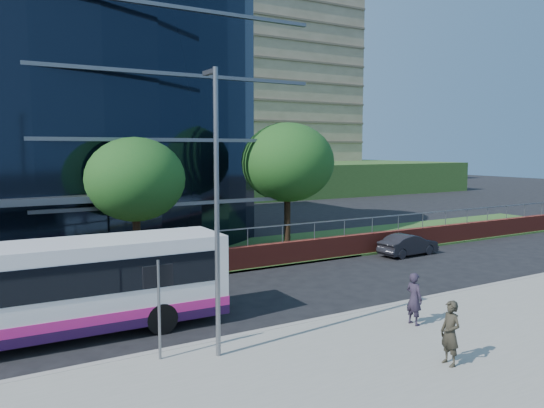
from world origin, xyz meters
TOP-DOWN VIEW (x-y plane):
  - grass_verge at (24.00, 11.00)m, footprint 36.00×8.00m
  - retaining_wall at (20.00, 7.30)m, footprint 34.00×0.40m
  - apartment_block at (32.00, 57.21)m, footprint 60.00×42.00m
  - street_sign at (4.50, -1.59)m, footprint 0.85×0.09m
  - tree_far_c at (7.00, 9.00)m, footprint 4.62×4.62m
  - tree_far_d at (16.00, 10.00)m, footprint 5.28×5.28m
  - tree_dist_e at (24.00, 40.00)m, footprint 4.62×4.62m
  - tree_dist_f at (40.00, 42.00)m, footprint 4.29×4.29m
  - streetlight_east at (6.00, -2.17)m, footprint 0.15×0.77m
  - city_bus at (2.22, 1.95)m, footprint 11.33×2.85m
  - parked_car at (21.43, 5.90)m, footprint 3.75×1.48m
  - pedestrian at (12.72, -3.08)m, footprint 0.43×0.65m
  - pedestrian_b at (11.11, -5.97)m, footprint 0.50×0.69m

SIDE VIEW (x-z plane):
  - grass_verge at x=24.00m, z-range 0.00..0.12m
  - parked_car at x=21.43m, z-range 0.00..1.21m
  - retaining_wall at x=20.00m, z-range -0.44..1.67m
  - pedestrian at x=12.72m, z-range 0.15..1.90m
  - pedestrian_b at x=11.11m, z-range 0.15..1.92m
  - city_bus at x=2.22m, z-range 0.09..3.14m
  - street_sign at x=4.50m, z-range 0.75..3.55m
  - tree_dist_f at x=40.00m, z-range 1.19..7.23m
  - streetlight_east at x=6.00m, z-range 0.44..8.44m
  - tree_far_c at x=7.00m, z-range 1.28..7.79m
  - tree_dist_e at x=24.00m, z-range 1.28..7.79m
  - tree_far_d at x=16.00m, z-range 1.47..8.91m
  - apartment_block at x=32.00m, z-range -3.89..26.11m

